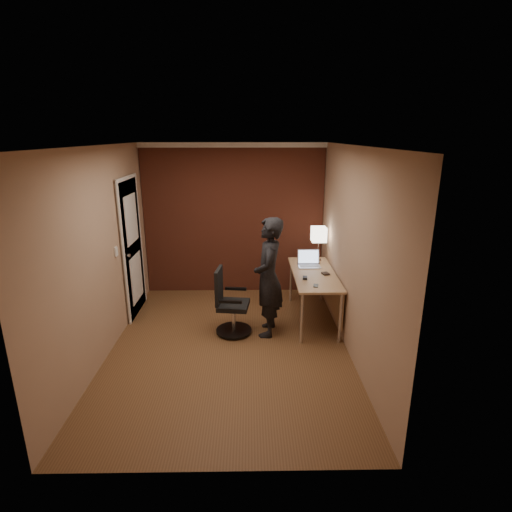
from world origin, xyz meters
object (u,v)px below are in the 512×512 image
Objects in this scene: person at (268,277)px; phone at (316,286)px; laptop at (309,262)px; mouse at (305,278)px; office_chair at (229,306)px; wallet at (326,274)px; desk_lamp at (319,235)px; desk at (319,281)px.

phone is at bearing 85.53° from person.
person is at bearing -131.59° from laptop.
office_chair is (-1.03, -0.13, -0.35)m from mouse.
desk_lamp is at bearing 90.74° from wallet.
person reaches higher than laptop.
office_chair is at bearing -163.90° from mouse.
office_chair is (-1.17, -0.71, -0.40)m from laptop.
mouse reaches higher than phone.
laptop is 2.87× the size of phone.
office_chair is (-1.14, 0.13, -0.34)m from phone.
laptop is 0.44m from wallet.
person is at bearing -0.76° from office_chair.
laptop is (-0.10, 0.32, 0.19)m from desk.
laptop is at bearing 85.80° from mouse.
phone is at bearing -59.33° from mouse.
desk is 13.64× the size of wallet.
phone is at bearing -103.83° from desk.
laptop is at bearing 114.66° from wallet.
desk_lamp is 4.86× the size of wallet.
office_chair is at bearing -166.74° from wallet.
phone is (-0.03, -0.84, -0.06)m from laptop.
wallet is at bearing 118.56° from person.
phone is at bearing -100.47° from desk_lamp.
phone is 0.13× the size of office_chair.
wallet is (0.21, 0.45, 0.01)m from phone.
laptop is at bearing 31.45° from office_chair.
office_chair reaches higher than phone.
desk is 0.93× the size of person.
office_chair is (-1.35, -0.32, -0.34)m from wallet.
desk_lamp is 1.81m from office_chair.
desk is at bearing 56.31° from mouse.
desk_lamp reaches higher than mouse.
wallet is (0.08, -0.07, 0.14)m from desk.
phone is 0.63m from person.
office_chair is at bearing -173.82° from phone.
person is at bearing -158.43° from wallet.
wallet is at bearing -42.38° from desk.
person reaches higher than office_chair.
laptop reaches higher than desk.
phone is at bearing -114.91° from wallet.
laptop is at bearing -125.89° from desk_lamp.
person is (-0.61, 0.12, 0.07)m from phone.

